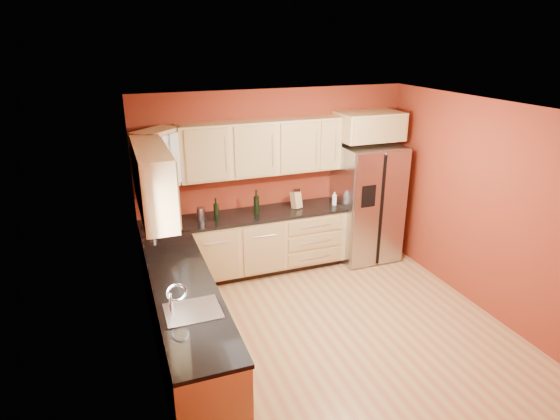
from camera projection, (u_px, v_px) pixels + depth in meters
name	position (u px, v px, depth m)	size (l,w,h in m)	color
floor	(332.00, 329.00, 5.58)	(4.00, 4.00, 0.00)	#A66640
ceiling	(342.00, 108.00, 4.67)	(4.00, 4.00, 0.00)	silver
wall_back	(275.00, 179.00, 6.88)	(4.00, 0.04, 2.60)	maroon
wall_front	(461.00, 329.00, 3.37)	(4.00, 0.04, 2.60)	maroon
wall_left	(149.00, 256.00, 4.48)	(0.04, 4.00, 2.60)	maroon
wall_right	(482.00, 207.00, 5.77)	(0.04, 4.00, 2.60)	maroon
base_cabinets_back	(246.00, 246.00, 6.74)	(2.90, 0.60, 0.88)	tan
base_cabinets_left	(186.00, 326.00, 4.87)	(0.60, 2.80, 0.88)	tan
countertop_back	(246.00, 216.00, 6.57)	(2.90, 0.62, 0.04)	black
countertop_left	(184.00, 287.00, 4.72)	(0.62, 2.80, 0.04)	black
upper_cabinets_back	(262.00, 148.00, 6.47)	(2.30, 0.33, 0.75)	tan
upper_cabinets_left	(153.00, 181.00, 4.98)	(0.33, 1.35, 0.75)	tan
corner_upper_cabinet	(158.00, 159.00, 5.87)	(0.62, 0.33, 0.75)	tan
over_fridge_cabinet	(369.00, 126.00, 6.79)	(0.92, 0.60, 0.40)	tan
refrigerator	(366.00, 203.00, 7.13)	(0.90, 0.75, 1.78)	silver
window	(154.00, 254.00, 3.95)	(0.03, 0.90, 1.00)	white
sink_faucet	(192.00, 297.00, 4.22)	(0.50, 0.42, 0.30)	silver
canister_left	(150.00, 222.00, 6.04)	(0.13, 0.13, 0.21)	silver
canister_right	(201.00, 214.00, 6.35)	(0.11, 0.11, 0.17)	silver
wine_bottle_a	(216.00, 209.00, 6.32)	(0.07, 0.07, 0.32)	black
wine_bottle_b	(256.00, 202.00, 6.53)	(0.08, 0.08, 0.35)	black
knife_block	(296.00, 200.00, 6.79)	(0.12, 0.11, 0.24)	tan
soap_dispenser	(334.00, 199.00, 6.91)	(0.07, 0.07, 0.20)	white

